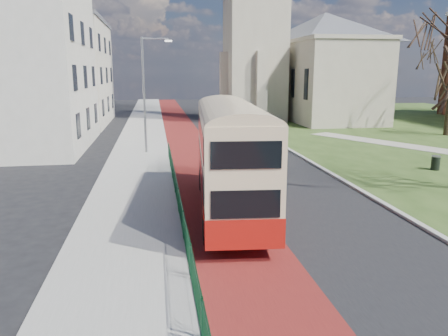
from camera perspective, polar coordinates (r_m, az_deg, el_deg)
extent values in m
plane|color=black|center=(15.17, 6.36, -10.12)|extent=(160.00, 160.00, 0.00)
cube|color=black|center=(34.39, -0.01, 2.78)|extent=(9.00, 120.00, 0.01)
cube|color=#591414|center=(34.08, -4.50, 2.65)|extent=(3.40, 120.00, 0.01)
cube|color=gray|center=(33.99, -10.91, 2.53)|extent=(4.00, 120.00, 0.12)
cube|color=#999993|center=(33.98, -7.53, 2.65)|extent=(0.25, 120.00, 0.13)
cube|color=#999993|center=(37.29, 6.52, 3.55)|extent=(0.25, 80.00, 0.13)
cylinder|color=#0D3A1E|center=(18.13, -5.99, -2.64)|extent=(0.04, 24.00, 0.04)
cylinder|color=#0D3A1E|center=(18.40, -5.92, -5.50)|extent=(0.04, 24.00, 0.04)
cube|color=#A19782|center=(53.18, 4.10, 19.15)|extent=(6.50, 6.50, 24.00)
cube|color=#A19782|center=(55.36, 12.73, 10.84)|extent=(9.00, 18.00, 9.00)
pyramid|color=#565960|center=(55.76, 13.15, 19.18)|extent=(9.00, 18.00, 3.60)
cube|color=beige|center=(36.92, -25.64, 11.98)|extent=(10.00, 14.00, 12.50)
cube|color=beige|center=(52.48, -20.64, 11.38)|extent=(10.00, 16.00, 11.00)
cube|color=#565960|center=(52.76, -21.14, 17.62)|extent=(10.30, 16.30, 0.50)
cylinder|color=gray|center=(31.53, -10.40, 9.22)|extent=(0.16, 0.16, 8.00)
cylinder|color=gray|center=(31.56, -8.98, 16.37)|extent=(1.80, 0.10, 0.10)
cube|color=silver|center=(31.57, -7.27, 16.14)|extent=(0.50, 0.18, 0.12)
cube|color=maroon|center=(18.36, 0.83, -2.75)|extent=(3.35, 10.77, 0.96)
cube|color=beige|center=(17.96, 0.85, 3.04)|extent=(3.32, 10.72, 2.79)
cube|color=black|center=(18.34, -3.01, 0.47)|extent=(0.80, 8.67, 0.92)
cube|color=black|center=(18.54, 4.48, 0.58)|extent=(0.80, 8.67, 0.92)
cube|color=black|center=(17.81, -3.04, 4.83)|extent=(0.87, 9.51, 0.87)
cube|color=black|center=(18.02, 4.70, 4.89)|extent=(0.87, 9.51, 0.87)
cube|color=black|center=(23.29, -0.29, 3.06)|extent=(2.16, 0.26, 1.01)
cube|color=black|center=(23.09, -0.30, 6.60)|extent=(2.16, 0.26, 0.87)
cube|color=orange|center=(23.04, -0.30, 7.96)|extent=(1.72, 0.25, 0.29)
cylinder|color=black|center=(21.91, -2.89, -1.55)|extent=(0.37, 1.02, 1.00)
cylinder|color=black|center=(22.07, 2.88, -1.44)|extent=(0.37, 1.02, 1.00)
cylinder|color=black|center=(15.42, -2.29, -7.66)|extent=(0.37, 1.02, 1.00)
cylinder|color=black|center=(15.64, 5.93, -7.43)|extent=(0.37, 1.02, 1.00)
cylinder|color=black|center=(45.33, 27.18, 5.89)|extent=(0.60, 0.60, 3.26)
cylinder|color=black|center=(28.98, 25.90, 0.55)|extent=(0.62, 0.62, 0.80)
cylinder|color=gray|center=(28.90, 25.98, 1.38)|extent=(0.67, 0.67, 0.05)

